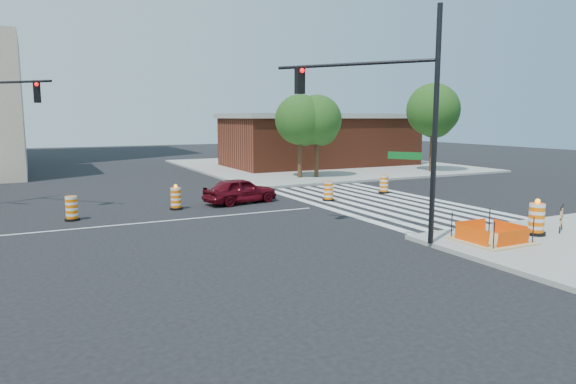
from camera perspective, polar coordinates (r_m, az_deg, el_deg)
name	(u,v)px	position (r m, az deg, el deg)	size (l,w,h in m)	color
ground	(161,221)	(21.91, -13.89, -3.18)	(120.00, 120.00, 0.00)	black
sidewalk_ne	(320,166)	(45.27, 3.54, 2.95)	(22.00, 22.00, 0.15)	gray
crosswalk_east	(377,202)	(26.48, 9.88, -1.10)	(6.75, 13.50, 0.01)	silver
lane_centerline	(161,221)	(21.91, -13.89, -3.17)	(14.00, 0.12, 0.01)	silver
excavation_pit	(491,239)	(18.59, 21.61, -4.86)	(2.20, 2.20, 0.90)	tan
brick_storefront	(320,140)	(45.12, 3.56, 5.78)	(16.50, 8.50, 4.60)	maroon
red_coupe	(240,190)	(25.78, -5.33, 0.17)	(1.52, 3.78, 1.29)	#550711
signal_pole_se	(387,105)	(17.60, 10.99, 9.49)	(3.45, 4.78, 7.62)	black
pit_drum	(536,220)	(20.08, 25.88, -2.82)	(0.66, 0.66, 1.30)	black
barricade	(561,217)	(21.06, 28.09, -2.48)	(0.73, 0.46, 0.98)	#FF6D05
tree_north_c	(300,123)	(35.42, 1.38, 7.72)	(3.45, 3.44, 5.84)	#382314
tree_north_d	(317,123)	(35.76, 3.25, 7.69)	(3.43, 3.43, 5.82)	#382314
tree_north_e	(433,113)	(41.08, 15.83, 8.44)	(4.03, 4.03, 6.86)	#382314
median_drum_2	(72,209)	(23.18, -22.90, -1.77)	(0.60, 0.60, 1.02)	black
median_drum_3	(176,199)	(24.50, -12.34, -0.77)	(0.60, 0.60, 1.18)	black
median_drum_4	(247,194)	(25.70, -4.59, -0.21)	(0.60, 0.60, 1.02)	black
median_drum_5	(328,192)	(26.49, 4.51, 0.04)	(0.60, 0.60, 1.02)	black
median_drum_6	(384,185)	(29.58, 10.62, 0.78)	(0.60, 0.60, 1.02)	black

